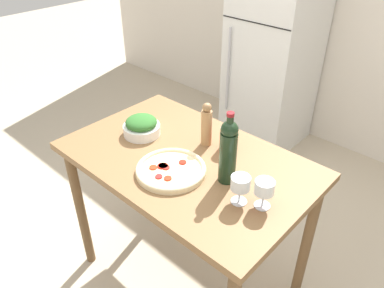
{
  "coord_description": "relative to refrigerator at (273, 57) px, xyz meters",
  "views": [
    {
      "loc": [
        1.05,
        -1.1,
        2.01
      ],
      "look_at": [
        0.0,
        0.04,
        0.99
      ],
      "focal_mm": 35.0,
      "sensor_mm": 36.0,
      "label": 1
    }
  ],
  "objects": [
    {
      "name": "homemade_pizza",
      "position": [
        0.61,
        -1.87,
        0.11
      ],
      "size": [
        0.33,
        0.33,
        0.03
      ],
      "color": "beige",
      "rests_on": "prep_counter"
    },
    {
      "name": "prep_counter",
      "position": [
        0.58,
        -1.73,
        -0.03
      ],
      "size": [
        1.25,
        0.79,
        0.93
      ],
      "color": "brown",
      "rests_on": "ground_plane"
    },
    {
      "name": "wine_glass_near",
      "position": [
        0.96,
        -1.82,
        0.19
      ],
      "size": [
        0.08,
        0.08,
        0.13
      ],
      "color": "silver",
      "rests_on": "prep_counter"
    },
    {
      "name": "ground_plane",
      "position": [
        0.58,
        -1.73,
        -0.83
      ],
      "size": [
        14.0,
        14.0,
        0.0
      ],
      "primitive_type": "plane",
      "color": "#BCAD93"
    },
    {
      "name": "wine_bottle",
      "position": [
        0.83,
        -1.74,
        0.26
      ],
      "size": [
        0.08,
        0.08,
        0.35
      ],
      "color": "black",
      "rests_on": "prep_counter"
    },
    {
      "name": "salad_bowl",
      "position": [
        0.25,
        -1.74,
        0.15
      ],
      "size": [
        0.2,
        0.2,
        0.11
      ],
      "color": "white",
      "rests_on": "prep_counter"
    },
    {
      "name": "salt_canister",
      "position": [
        0.68,
        -1.54,
        0.16
      ],
      "size": [
        0.08,
        0.08,
        0.12
      ],
      "color": "#B2231E",
      "rests_on": "prep_counter"
    },
    {
      "name": "refrigerator",
      "position": [
        0.0,
        0.0,
        0.0
      ],
      "size": [
        0.64,
        0.7,
        1.67
      ],
      "color": "silver",
      "rests_on": "ground_plane"
    },
    {
      "name": "wall_back",
      "position": [
        0.58,
        0.39,
        0.47
      ],
      "size": [
        6.4,
        0.09,
        2.6
      ],
      "color": "silver",
      "rests_on": "ground_plane"
    },
    {
      "name": "wine_glass_far",
      "position": [
        1.05,
        -1.77,
        0.19
      ],
      "size": [
        0.08,
        0.08,
        0.13
      ],
      "color": "silver",
      "rests_on": "prep_counter"
    },
    {
      "name": "pepper_mill",
      "position": [
        0.57,
        -1.57,
        0.21
      ],
      "size": [
        0.06,
        0.06,
        0.24
      ],
      "color": "#AD7F51",
      "rests_on": "prep_counter"
    }
  ]
}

